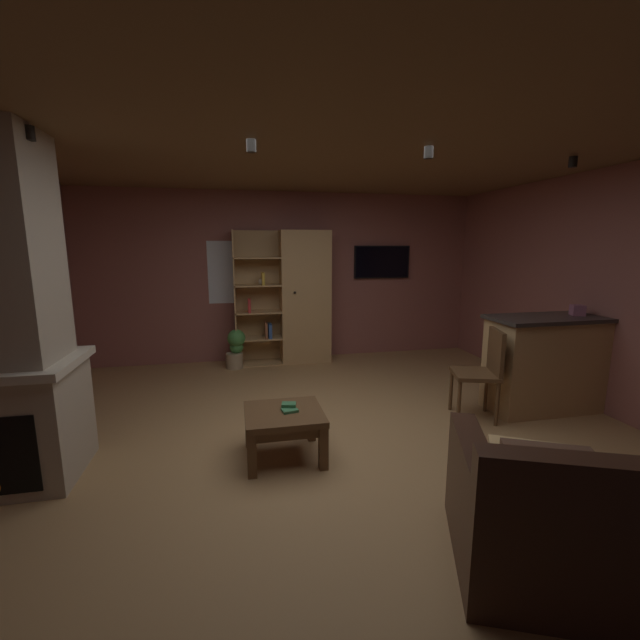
{
  "coord_description": "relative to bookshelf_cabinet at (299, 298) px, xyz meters",
  "views": [
    {
      "loc": [
        -0.77,
        -3.26,
        1.73
      ],
      "look_at": [
        0.0,
        0.4,
        1.05
      ],
      "focal_mm": 22.98,
      "sensor_mm": 36.0,
      "label": 1
    }
  ],
  "objects": [
    {
      "name": "tissue_box",
      "position": [
        2.58,
        -2.37,
        0.1
      ],
      "size": [
        0.16,
        0.16,
        0.11
      ],
      "primitive_type": "cube",
      "rotation": [
        0.0,
        0.0,
        -0.39
      ],
      "color": "#995972",
      "rests_on": "kitchen_bar_counter"
    },
    {
      "name": "wall_right",
      "position": [
        2.83,
        -2.7,
        0.29
      ],
      "size": [
        0.06,
        5.88,
        2.52
      ],
      "primitive_type": "cube",
      "color": "#8E544C",
      "rests_on": "ground"
    },
    {
      "name": "wall_back",
      "position": [
        -0.16,
        0.27,
        0.29
      ],
      "size": [
        6.05,
        0.06,
        2.52
      ],
      "primitive_type": "cube",
      "color": "#8E544C",
      "rests_on": "ground"
    },
    {
      "name": "coffee_table",
      "position": [
        -0.58,
        -2.82,
        -0.65
      ],
      "size": [
        0.63,
        0.58,
        0.4
      ],
      "color": "brown",
      "rests_on": "ground"
    },
    {
      "name": "wall_mounted_tv",
      "position": [
        1.36,
        0.21,
        0.51
      ],
      "size": [
        0.9,
        0.06,
        0.51
      ],
      "color": "black"
    },
    {
      "name": "window_pane_back",
      "position": [
        -0.93,
        0.24,
        0.38
      ],
      "size": [
        0.75,
        0.01,
        0.91
      ],
      "primitive_type": "cube",
      "color": "white"
    },
    {
      "name": "bookshelf_cabinet",
      "position": [
        0.0,
        0.0,
        0.0
      ],
      "size": [
        1.4,
        0.41,
        1.95
      ],
      "color": "tan",
      "rests_on": "ground"
    },
    {
      "name": "track_light_spot_2",
      "position": [
        0.59,
        -2.84,
        1.48
      ],
      "size": [
        0.07,
        0.07,
        0.09
      ],
      "primitive_type": "cylinder",
      "color": "black"
    },
    {
      "name": "potted_floor_plant",
      "position": [
        -0.94,
        -0.16,
        -0.67
      ],
      "size": [
        0.29,
        0.27,
        0.56
      ],
      "color": "#9E896B",
      "rests_on": "ground"
    },
    {
      "name": "track_light_spot_3",
      "position": [
        1.98,
        -2.76,
        1.48
      ],
      "size": [
        0.07,
        0.07,
        0.09
      ],
      "primitive_type": "cylinder",
      "color": "black"
    },
    {
      "name": "track_light_spot_1",
      "position": [
        -0.78,
        -2.78,
        1.48
      ],
      "size": [
        0.07,
        0.07,
        0.09
      ],
      "primitive_type": "cylinder",
      "color": "black"
    },
    {
      "name": "dining_chair",
      "position": [
        1.48,
        -2.45,
        -0.44
      ],
      "size": [
        0.53,
        0.53,
        0.92
      ],
      "color": "brown",
      "rests_on": "ground"
    },
    {
      "name": "table_book_1",
      "position": [
        -0.53,
        -2.77,
        -0.53
      ],
      "size": [
        0.13,
        0.1,
        0.03
      ],
      "primitive_type": "cube",
      "rotation": [
        0.0,
        0.0,
        -0.21
      ],
      "color": "#387247",
      "rests_on": "coffee_table"
    },
    {
      "name": "floor",
      "position": [
        -0.16,
        -2.7,
        -0.97
      ],
      "size": [
        5.93,
        5.88,
        0.02
      ],
      "primitive_type": "cube",
      "color": "#A37A4C",
      "rests_on": "ground"
    },
    {
      "name": "leather_couch",
      "position": [
        0.92,
        -4.44,
        -0.66
      ],
      "size": [
        1.77,
        1.41,
        0.84
      ],
      "color": "#382116",
      "rests_on": "ground"
    },
    {
      "name": "track_light_spot_0",
      "position": [
        -2.19,
        -2.82,
        1.48
      ],
      "size": [
        0.07,
        0.07,
        0.09
      ],
      "primitive_type": "cylinder",
      "color": "black"
    },
    {
      "name": "kitchen_bar_counter",
      "position": [
        2.35,
        -2.38,
        -0.46
      ],
      "size": [
        1.43,
        0.57,
        1.01
      ],
      "color": "tan",
      "rests_on": "ground"
    },
    {
      "name": "ceiling",
      "position": [
        -0.16,
        -2.7,
        1.56
      ],
      "size": [
        5.93,
        5.88,
        0.02
      ],
      "primitive_type": "cube",
      "color": "brown"
    },
    {
      "name": "table_book_0",
      "position": [
        -0.53,
        -2.83,
        -0.55
      ],
      "size": [
        0.14,
        0.12,
        0.02
      ],
      "primitive_type": "cube",
      "rotation": [
        0.0,
        0.0,
        0.17
      ],
      "color": "#387247",
      "rests_on": "coffee_table"
    }
  ]
}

